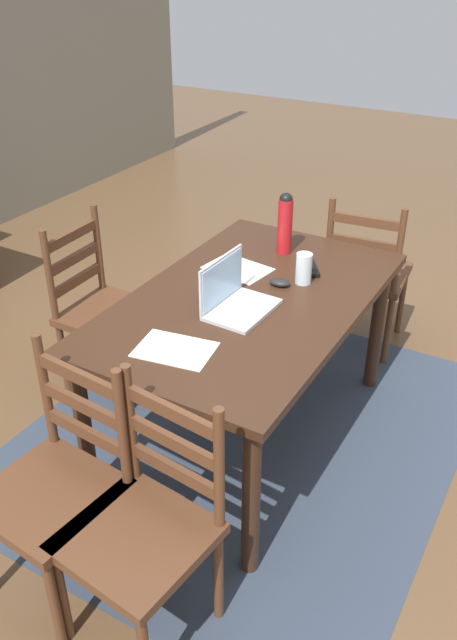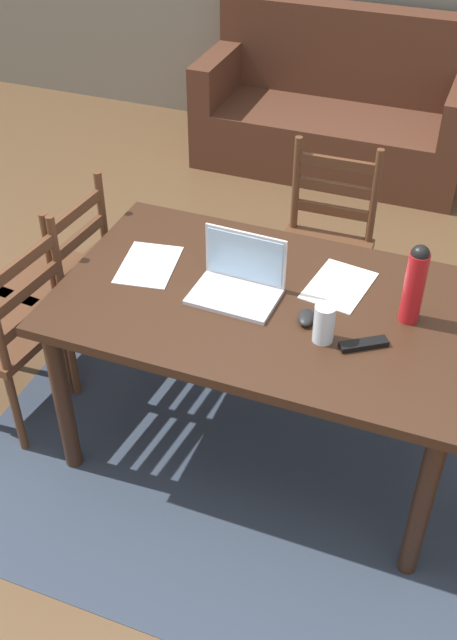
# 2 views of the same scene
# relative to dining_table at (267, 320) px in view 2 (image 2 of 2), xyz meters

# --- Properties ---
(ground_plane) EXTENTS (14.00, 14.00, 0.00)m
(ground_plane) POSITION_rel_dining_table_xyz_m (0.00, 0.00, -0.68)
(ground_plane) COLOR brown
(area_rug) EXTENTS (2.30, 1.96, 0.01)m
(area_rug) POSITION_rel_dining_table_xyz_m (0.00, 0.00, -0.67)
(area_rug) COLOR #333D4C
(area_rug) RESTS_ON ground
(dining_table) EXTENTS (1.56, 0.96, 0.77)m
(dining_table) POSITION_rel_dining_table_xyz_m (0.00, 0.00, 0.00)
(dining_table) COLOR #382114
(dining_table) RESTS_ON ground
(chair_left_near) EXTENTS (0.49, 0.49, 0.95)m
(chair_left_near) POSITION_rel_dining_table_xyz_m (-1.07, -0.20, -0.21)
(chair_left_near) COLOR #56331E
(chair_left_near) RESTS_ON ground
(chair_far_head) EXTENTS (0.45, 0.45, 0.95)m
(chair_far_head) POSITION_rel_dining_table_xyz_m (-0.00, 0.85, -0.21)
(chair_far_head) COLOR #56331E
(chair_far_head) RESTS_ON ground
(chair_left_far) EXTENTS (0.48, 0.48, 0.95)m
(chair_left_far) POSITION_rel_dining_table_xyz_m (-1.07, 0.19, -0.21)
(chair_left_far) COLOR #56331E
(chair_left_far) RESTS_ON ground
(couch) EXTENTS (1.80, 0.80, 1.00)m
(couch) POSITION_rel_dining_table_xyz_m (-0.41, 2.70, -0.32)
(couch) COLOR #512D1E
(couch) RESTS_ON ground
(laptop) EXTENTS (0.33, 0.23, 0.23)m
(laptop) POSITION_rel_dining_table_xyz_m (-0.12, 0.01, 0.15)
(laptop) COLOR silver
(laptop) RESTS_ON dining_table
(water_bottle) EXTENTS (0.07, 0.07, 0.31)m
(water_bottle) POSITION_rel_dining_table_xyz_m (0.51, 0.07, 0.26)
(water_bottle) COLOR red
(water_bottle) RESTS_ON dining_table
(drinking_glass) EXTENTS (0.07, 0.07, 0.14)m
(drinking_glass) POSITION_rel_dining_table_xyz_m (0.25, -0.15, 0.17)
(drinking_glass) COLOR silver
(drinking_glass) RESTS_ON dining_table
(computer_mouse) EXTENTS (0.07, 0.11, 0.03)m
(computer_mouse) POSITION_rel_dining_table_xyz_m (0.17, -0.07, 0.11)
(computer_mouse) COLOR black
(computer_mouse) RESTS_ON dining_table
(tv_remote) EXTENTS (0.17, 0.13, 0.02)m
(tv_remote) POSITION_rel_dining_table_xyz_m (0.39, -0.13, 0.10)
(tv_remote) COLOR black
(tv_remote) RESTS_ON dining_table
(paper_stack_left) EXTENTS (0.26, 0.33, 0.00)m
(paper_stack_left) POSITION_rel_dining_table_xyz_m (-0.51, 0.05, 0.10)
(paper_stack_left) COLOR white
(paper_stack_left) RESTS_ON dining_table
(paper_stack_right) EXTENTS (0.25, 0.32, 0.00)m
(paper_stack_right) POSITION_rel_dining_table_xyz_m (0.22, 0.18, 0.10)
(paper_stack_right) COLOR white
(paper_stack_right) RESTS_ON dining_table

